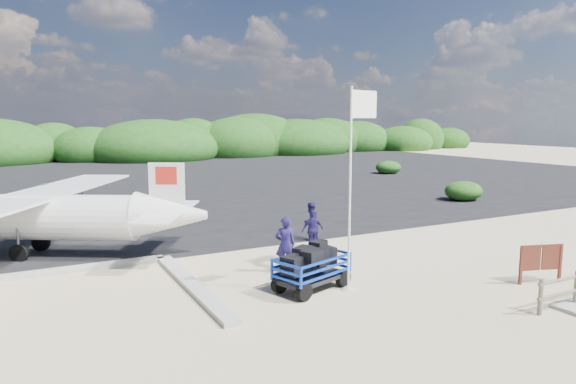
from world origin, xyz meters
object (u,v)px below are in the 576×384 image
crew_a (285,244)px  baggage_cart (312,289)px  crew_b (310,222)px  signboard (539,283)px  crew_c (313,230)px  flagpole (348,290)px  aircraft_large (305,187)px

crew_a → baggage_cart: bearing=103.1°
crew_b → crew_a: bearing=26.8°
signboard → crew_c: bearing=138.4°
flagpole → crew_b: size_ratio=3.65×
crew_c → aircraft_large: bearing=-116.0°
flagpole → aircraft_large: (10.51, 21.20, 0.00)m
flagpole → crew_a: (-0.84, 2.56, 0.95)m
baggage_cart → signboard: bearing=-41.0°
signboard → crew_c: (-4.20, 7.06, 0.79)m
signboard → crew_a: 8.22m
crew_a → aircraft_large: (11.35, 18.64, -0.95)m
baggage_cart → crew_b: (3.14, 5.46, 0.84)m
flagpole → baggage_cart: bearing=150.8°
crew_c → flagpole: bearing=74.8°
signboard → crew_b: 9.08m
signboard → crew_a: crew_a is taller
flagpole → signboard: 6.17m
baggage_cart → aircraft_large: size_ratio=0.17×
baggage_cart → crew_a: crew_a is taller
flagpole → aircraft_large: 23.66m
signboard → aircraft_large: bearing=96.2°
baggage_cart → crew_b: bearing=42.2°
flagpole → crew_a: size_ratio=3.21×
baggage_cart → crew_b: size_ratio=1.51×
flagpole → crew_b: 6.44m
baggage_cart → crew_a: bearing=68.3°
crew_a → crew_b: bearing=-114.2°
crew_b → crew_c: bearing=40.9°
crew_c → baggage_cart: bearing=62.0°
baggage_cart → aircraft_large: bearing=42.9°
crew_c → aircraft_large: aircraft_large is taller
crew_c → signboard: bearing=123.4°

